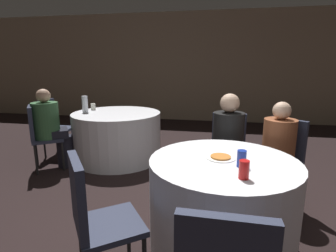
# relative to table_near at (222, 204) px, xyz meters

# --- Properties ---
(ground_plane) EXTENTS (16.00, 16.00, 0.00)m
(ground_plane) POSITION_rel_table_near_xyz_m (-0.12, -0.10, -0.37)
(ground_plane) COLOR black
(wall_back) EXTENTS (16.00, 0.06, 2.80)m
(wall_back) POSITION_rel_table_near_xyz_m (-0.12, 5.10, 1.03)
(wall_back) COLOR gray
(wall_back) RESTS_ON ground_plane
(table_near) EXTENTS (1.15, 1.15, 0.74)m
(table_near) POSITION_rel_table_near_xyz_m (0.00, 0.00, 0.00)
(table_near) COLOR silver
(table_near) RESTS_ON ground_plane
(table_far) EXTENTS (1.35, 1.35, 0.74)m
(table_far) POSITION_rel_table_near_xyz_m (-1.59, 1.83, -0.00)
(table_far) COLOR silver
(table_far) RESTS_ON ground_plane
(chair_near_north) EXTENTS (0.43, 0.43, 0.92)m
(chair_near_north) POSITION_rel_table_near_xyz_m (0.07, 0.99, 0.18)
(chair_near_north) COLOR #2D3347
(chair_near_north) RESTS_ON ground_plane
(chair_near_southwest) EXTENTS (0.56, 0.56, 0.92)m
(chair_near_southwest) POSITION_rel_table_near_xyz_m (-0.80, -0.59, 0.18)
(chair_near_southwest) COLOR #2D3347
(chair_near_southwest) RESTS_ON ground_plane
(chair_near_northeast) EXTENTS (0.56, 0.56, 0.92)m
(chair_near_northeast) POSITION_rel_table_near_xyz_m (0.61, 0.78, 0.18)
(chair_near_northeast) COLOR #2D3347
(chair_near_northeast) RESTS_ON ground_plane
(chair_far_southwest) EXTENTS (0.56, 0.56, 0.92)m
(chair_far_southwest) POSITION_rel_table_near_xyz_m (-2.48, 1.19, 0.18)
(chair_far_southwest) COLOR #2D3347
(chair_far_southwest) RESTS_ON ground_plane
(chair_far_west) EXTENTS (0.41, 0.41, 0.92)m
(chair_far_west) POSITION_rel_table_near_xyz_m (-2.69, 1.80, 0.18)
(chair_far_west) COLOR #2D3347
(chair_far_west) RESTS_ON ground_plane
(person_black_shirt) EXTENTS (0.34, 0.51, 1.16)m
(person_black_shirt) POSITION_rel_table_near_xyz_m (0.06, 0.82, 0.22)
(person_black_shirt) COLOR black
(person_black_shirt) RESTS_ON ground_plane
(person_green_jacket) EXTENTS (0.49, 0.47, 1.15)m
(person_green_jacket) POSITION_rel_table_near_xyz_m (-2.35, 1.28, 0.22)
(person_green_jacket) COLOR black
(person_green_jacket) RESTS_ON ground_plane
(person_floral_shirt) EXTENTS (0.44, 0.46, 1.11)m
(person_floral_shirt) POSITION_rel_table_near_xyz_m (0.50, 0.65, 0.18)
(person_floral_shirt) COLOR black
(person_floral_shirt) RESTS_ON ground_plane
(pizza_plate_near) EXTENTS (0.23, 0.23, 0.02)m
(pizza_plate_near) POSITION_rel_table_near_xyz_m (-0.03, 0.04, 0.38)
(pizza_plate_near) COLOR white
(pizza_plate_near) RESTS_ON table_near
(soda_can_red) EXTENTS (0.07, 0.07, 0.12)m
(soda_can_red) POSITION_rel_table_near_xyz_m (0.12, -0.32, 0.43)
(soda_can_red) COLOR red
(soda_can_red) RESTS_ON table_near
(soda_can_blue) EXTENTS (0.07, 0.07, 0.12)m
(soda_can_blue) POSITION_rel_table_near_xyz_m (0.12, -0.12, 0.43)
(soda_can_blue) COLOR #1E38A5
(soda_can_blue) RESTS_ON table_near
(bottle_far) EXTENTS (0.09, 0.09, 0.26)m
(bottle_far) POSITION_rel_table_near_xyz_m (-2.07, 1.76, 0.50)
(bottle_far) COLOR silver
(bottle_far) RESTS_ON table_far
(cup_far) EXTENTS (0.08, 0.08, 0.10)m
(cup_far) POSITION_rel_table_near_xyz_m (-2.07, 2.01, 0.42)
(cup_far) COLOR silver
(cup_far) RESTS_ON table_far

